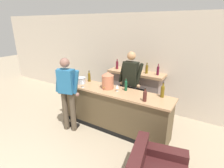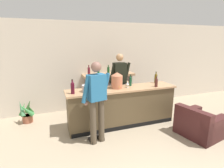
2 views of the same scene
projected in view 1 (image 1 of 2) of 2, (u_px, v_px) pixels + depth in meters
The scene contains 15 objects.
wall_back_panel at pixel (132, 61), 5.26m from camera, with size 12.00×0.07×2.75m.
bar_counter at pixel (112, 109), 4.22m from camera, with size 2.84×0.63×1.00m.
fireplace_stone at pixel (135, 90), 5.17m from camera, with size 1.63×0.52×1.46m.
potted_plant_corner at pixel (70, 87), 6.25m from camera, with size 0.43×0.42×0.63m.
person_customer at pixel (67, 92), 3.99m from camera, with size 0.64×0.37×1.77m.
person_bartender at pixel (130, 83), 4.45m from camera, with size 0.66×0.31×1.83m.
copper_dispenser at pixel (108, 80), 4.08m from camera, with size 0.28×0.32×0.41m.
ice_bucket_steel at pixel (81, 80), 4.46m from camera, with size 0.24×0.24×0.16m.
wine_bottle_burgundy_dark at pixel (163, 91), 3.61m from camera, with size 0.08×0.08×0.32m.
wine_bottle_port_short at pixel (89, 77), 4.60m from camera, with size 0.07×0.07×0.29m.
wine_bottle_rose_blush at pixel (126, 85), 3.97m from camera, with size 0.07×0.07×0.30m.
wine_bottle_cabernet_heavy at pixel (70, 76), 4.55m from camera, with size 0.08×0.08×0.33m.
wine_bottle_merlot_tall at pixel (145, 95), 3.43m from camera, with size 0.08×0.08×0.27m.
wine_glass_near_bucket at pixel (83, 82), 4.17m from camera, with size 0.08×0.08×0.18m.
wine_glass_mid_counter at pixel (117, 86), 3.94m from camera, with size 0.08×0.08×0.16m.
Camera 1 is at (2.23, -0.30, 2.47)m, focal length 28.00 mm.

